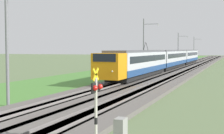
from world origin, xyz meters
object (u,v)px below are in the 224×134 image
crossing_signal_far (96,103)px  catenary_mast_mid (144,45)px  catenary_mast_far (178,48)px  catenary_mast_near (8,44)px  passenger_train (171,58)px  catenary_mast_distant (194,48)px  equipment_cabinet (121,133)px

crossing_signal_far → catenary_mast_mid: bearing=103.4°
catenary_mast_far → catenary_mast_near: bearing=180.0°
catenary_mast_near → catenary_mast_mid: (32.91, 0.00, 0.31)m
passenger_train → catenary_mast_near: bearing=-3.3°
catenary_mast_near → catenary_mast_distant: size_ratio=0.98×
catenary_mast_near → crossing_signal_far: bearing=-124.2°
crossing_signal_far → catenary_mast_far: (72.16, 9.33, 2.27)m
catenary_mast_mid → equipment_cabinet: size_ratio=7.32×
crossing_signal_far → catenary_mast_near: 11.51m
catenary_mast_distant → catenary_mast_mid: bearing=180.0°
catenary_mast_near → catenary_mast_distant: catenary_mast_distant is taller
catenary_mast_far → catenary_mast_distant: 32.91m
catenary_mast_far → equipment_cabinet: 71.81m
passenger_train → equipment_cabinet: (-48.28, -7.40, -1.67)m
catenary_mast_near → catenary_mast_far: catenary_mast_near is taller
crossing_signal_far → equipment_cabinet: crossing_signal_far is taller
crossing_signal_far → catenary_mast_far: 72.79m
passenger_train → catenary_mast_far: bearing=-173.8°
catenary_mast_mid → equipment_cabinet: (-38.13, -9.87, -4.00)m
crossing_signal_far → catenary_mast_distant: (105.07, 9.33, 2.38)m
passenger_train → catenary_mast_distant: size_ratio=7.64×
crossing_signal_far → catenary_mast_mid: 40.43m
passenger_train → catenary_mast_far: 22.97m
catenary_mast_mid → equipment_cabinet: bearing=-165.5°
passenger_train → crossing_signal_far: (-49.41, -6.87, -0.29)m
catenary_mast_near → catenary_mast_distant: 98.72m
catenary_mast_near → catenary_mast_distant: (98.72, 0.00, 0.07)m
catenary_mast_near → catenary_mast_distant: bearing=0.0°
crossing_signal_far → catenary_mast_mid: catenary_mast_mid is taller
crossing_signal_far → passenger_train: bearing=97.9°
catenary_mast_distant → equipment_cabinet: catenary_mast_distant is taller
catenary_mast_mid → passenger_train: bearing=-13.7°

